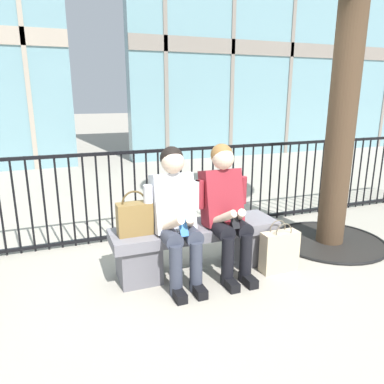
{
  "coord_description": "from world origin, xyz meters",
  "views": [
    {
      "loc": [
        -1.2,
        -3.0,
        1.65
      ],
      "look_at": [
        0.0,
        0.1,
        0.75
      ],
      "focal_mm": 34.14,
      "sensor_mm": 36.0,
      "label": 1
    }
  ],
  "objects_px": {
    "stone_bench": "(196,243)",
    "seated_person_with_phone": "(176,212)",
    "seated_person_companion": "(225,206)",
    "handbag_on_bench": "(135,218)",
    "shopping_bag": "(279,251)"
  },
  "relations": [
    {
      "from": "stone_bench",
      "to": "seated_person_with_phone",
      "type": "distance_m",
      "value": 0.47
    },
    {
      "from": "stone_bench",
      "to": "seated_person_companion",
      "type": "distance_m",
      "value": 0.47
    },
    {
      "from": "stone_bench",
      "to": "seated_person_with_phone",
      "type": "bearing_deg",
      "value": -151.75
    },
    {
      "from": "stone_bench",
      "to": "seated_person_with_phone",
      "type": "relative_size",
      "value": 1.32
    },
    {
      "from": "seated_person_with_phone",
      "to": "handbag_on_bench",
      "type": "height_order",
      "value": "seated_person_with_phone"
    },
    {
      "from": "stone_bench",
      "to": "seated_person_companion",
      "type": "height_order",
      "value": "seated_person_companion"
    },
    {
      "from": "handbag_on_bench",
      "to": "stone_bench",
      "type": "bearing_deg",
      "value": 0.99
    },
    {
      "from": "stone_bench",
      "to": "shopping_bag",
      "type": "distance_m",
      "value": 0.8
    },
    {
      "from": "stone_bench",
      "to": "seated_person_with_phone",
      "type": "xyz_separation_m",
      "value": [
        -0.24,
        -0.13,
        0.38
      ]
    },
    {
      "from": "seated_person_companion",
      "to": "handbag_on_bench",
      "type": "bearing_deg",
      "value": 171.76
    },
    {
      "from": "shopping_bag",
      "to": "handbag_on_bench",
      "type": "bearing_deg",
      "value": 166.82
    },
    {
      "from": "stone_bench",
      "to": "seated_person_companion",
      "type": "bearing_deg",
      "value": -28.25
    },
    {
      "from": "seated_person_with_phone",
      "to": "shopping_bag",
      "type": "height_order",
      "value": "seated_person_with_phone"
    },
    {
      "from": "seated_person_with_phone",
      "to": "seated_person_companion",
      "type": "xyz_separation_m",
      "value": [
        0.48,
        0.0,
        0.0
      ]
    },
    {
      "from": "stone_bench",
      "to": "shopping_bag",
      "type": "relative_size",
      "value": 3.21
    }
  ]
}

